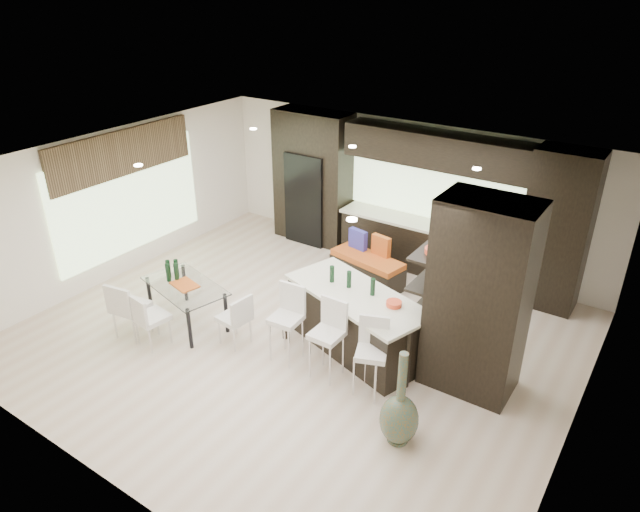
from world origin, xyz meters
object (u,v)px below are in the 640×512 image
Objects in this scene: kitchen_island at (356,321)px; stool_mid at (327,348)px; stool_right at (371,366)px; floor_vase at (401,398)px; chair_end at (234,321)px; dining_table at (187,304)px; chair_near at (152,321)px; stool_left at (286,332)px; bench at (367,270)px; chair_far at (131,311)px.

stool_mid is at bearing -72.42° from kitchen_island.
floor_vase is at bearing -60.06° from stool_right.
chair_end is at bearing -132.36° from kitchen_island.
kitchen_island is at bearing 33.77° from dining_table.
kitchen_island is 1.76× the size of floor_vase.
stool_right reaches higher than chair_near.
stool_left reaches higher than chair_end.
chair_end is (-1.59, -0.92, -0.08)m from kitchen_island.
chair_end is (1.01, 0.00, 0.05)m from dining_table.
stool_right is at bearing -4.26° from stool_left.
bench is (-0.17, 2.65, -0.21)m from stool_left.
bench is at bearing 99.12° from stool_right.
chair_end is (-2.99, 0.44, -0.25)m from floor_vase.
stool_left is at bearing 31.87° from chair_near.
stool_left is 0.90m from chair_end.
bench is 3.27m from dining_table.
bench is 0.97× the size of dining_table.
stool_left is 1.91m from dining_table.
chair_near is 1.23m from chair_end.
kitchen_island is 1.63× the size of bench.
bench is 1.56× the size of chair_far.
chair_near is (-3.29, -0.84, -0.04)m from stool_right.
floor_vase is 1.64× the size of chair_end.
floor_vase is (1.41, -1.35, 0.17)m from kitchen_island.
dining_table is at bearing 173.78° from floor_vase.
stool_left is 2.18m from floor_vase.
dining_table is 1.62× the size of chair_far.
kitchen_island reaches higher than dining_table.
dining_table is (-2.60, -0.12, -0.12)m from stool_mid.
kitchen_island is at bearing 44.21° from stool_left.
chair_end is (1.46, 0.72, -0.05)m from chair_far.
stool_right reaches higher than chair_end.
chair_end is at bearing -93.34° from bench.
stool_right is at bearing -30.94° from kitchen_island.
floor_vase is 3.03m from chair_end.
kitchen_island is at bearing 40.35° from chair_near.
chair_far is (-0.45, -0.72, 0.10)m from dining_table.
floor_vase is 1.45× the size of chair_far.
floor_vase reaches higher than chair_near.
floor_vase is 4.02m from chair_near.
kitchen_island is 1.83m from chair_end.
bench is (-0.87, 2.65, -0.20)m from stool_mid.
chair_near is 0.92× the size of chair_far.
chair_end is at bearing 43.27° from chair_near.
chair_near is (-2.60, -0.83, -0.06)m from stool_mid.
chair_end is (1.01, 0.71, -0.02)m from chair_near.
stool_mid is at bearing 158.28° from floor_vase.
chair_end is (-2.28, -0.13, -0.06)m from stool_right.
chair_far is at bearing -134.08° from kitchen_island.
stool_right reaches higher than chair_far.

